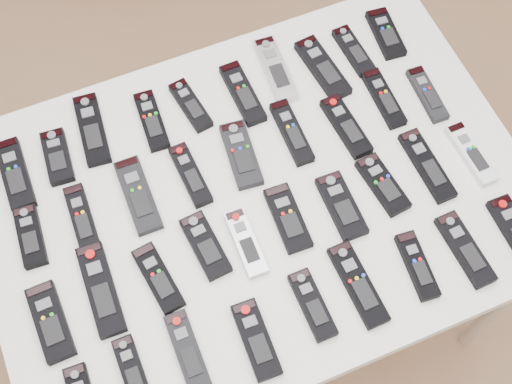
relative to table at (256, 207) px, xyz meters
name	(u,v)px	position (x,y,z in m)	size (l,w,h in m)	color
ground	(280,269)	(0.11, 0.07, -0.72)	(4.00, 4.00, 0.00)	#98724D
table	(256,207)	(0.00, 0.00, 0.00)	(1.25, 0.88, 0.78)	white
remote_0	(15,174)	(-0.50, 0.26, 0.07)	(0.06, 0.18, 0.02)	black
remote_1	(57,157)	(-0.39, 0.27, 0.07)	(0.06, 0.14, 0.02)	black
remote_2	(92,130)	(-0.30, 0.31, 0.07)	(0.06, 0.19, 0.02)	black
remote_3	(152,121)	(-0.16, 0.28, 0.07)	(0.05, 0.16, 0.02)	black
remote_4	(191,105)	(-0.05, 0.28, 0.07)	(0.04, 0.15, 0.02)	black
remote_5	(243,93)	(0.08, 0.27, 0.07)	(0.05, 0.18, 0.02)	black
remote_6	(276,70)	(0.18, 0.30, 0.07)	(0.05, 0.19, 0.02)	#B7B7BC
remote_7	(323,68)	(0.29, 0.26, 0.07)	(0.06, 0.19, 0.02)	black
remote_8	(353,51)	(0.38, 0.28, 0.07)	(0.04, 0.15, 0.02)	black
remote_9	(386,34)	(0.49, 0.29, 0.07)	(0.06, 0.15, 0.02)	black
remote_10	(31,237)	(-0.50, 0.10, 0.07)	(0.05, 0.15, 0.02)	black
remote_11	(82,219)	(-0.38, 0.09, 0.07)	(0.05, 0.17, 0.02)	black
remote_12	(138,195)	(-0.25, 0.10, 0.07)	(0.06, 0.19, 0.02)	black
remote_13	(190,175)	(-0.12, 0.10, 0.07)	(0.04, 0.16, 0.02)	black
remote_14	(241,155)	(0.01, 0.11, 0.07)	(0.06, 0.17, 0.02)	black
remote_15	(292,132)	(0.14, 0.12, 0.07)	(0.05, 0.18, 0.02)	black
remote_16	(346,126)	(0.27, 0.08, 0.07)	(0.05, 0.17, 0.02)	black
remote_17	(384,98)	(0.39, 0.12, 0.07)	(0.04, 0.17, 0.02)	black
remote_18	(427,94)	(0.49, 0.09, 0.07)	(0.04, 0.16, 0.02)	black
remote_19	(51,322)	(-0.51, -0.11, 0.07)	(0.06, 0.17, 0.02)	black
remote_20	(101,289)	(-0.39, -0.08, 0.07)	(0.06, 0.21, 0.02)	black
remote_21	(158,278)	(-0.27, -0.10, 0.07)	(0.05, 0.16, 0.02)	black
remote_22	(205,246)	(-0.15, -0.07, 0.07)	(0.06, 0.16, 0.02)	black
remote_23	(246,243)	(-0.07, -0.10, 0.07)	(0.05, 0.16, 0.02)	#B7B7BC
remote_24	(288,218)	(0.04, -0.08, 0.07)	(0.06, 0.16, 0.02)	black
remote_25	(341,206)	(0.17, -0.10, 0.07)	(0.06, 0.16, 0.02)	black
remote_26	(383,185)	(0.28, -0.09, 0.07)	(0.06, 0.16, 0.02)	black
remote_27	(427,166)	(0.40, -0.09, 0.07)	(0.05, 0.19, 0.02)	black
remote_28	(471,154)	(0.51, -0.10, 0.07)	(0.04, 0.17, 0.02)	silver
remote_30	(132,372)	(-0.39, -0.27, 0.07)	(0.04, 0.15, 0.02)	black
remote_31	(188,352)	(-0.27, -0.28, 0.07)	(0.05, 0.17, 0.02)	black
remote_32	(256,340)	(-0.13, -0.31, 0.07)	(0.06, 0.17, 0.02)	black
remote_33	(312,305)	(0.01, -0.29, 0.07)	(0.05, 0.16, 0.02)	black
remote_34	(358,284)	(0.12, -0.29, 0.07)	(0.05, 0.20, 0.02)	black
remote_35	(417,266)	(0.26, -0.30, 0.07)	(0.04, 0.16, 0.02)	black
remote_36	(465,249)	(0.37, -0.30, 0.07)	(0.05, 0.18, 0.02)	black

